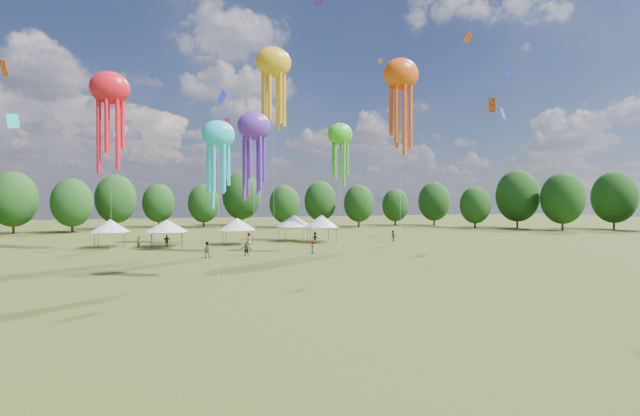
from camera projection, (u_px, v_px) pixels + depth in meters
name	position (u px, v px, depth m)	size (l,w,h in m)	color
ground	(497.00, 357.00, 19.17)	(300.00, 300.00, 0.00)	#384416
spectator_near	(207.00, 250.00, 51.44)	(0.89, 0.69, 1.83)	gray
spectators_far	(280.00, 241.00, 62.99)	(37.65, 13.94, 1.80)	gray
festival_tents	(234.00, 223.00, 67.77)	(35.11, 9.06, 4.22)	#47474C
show_kites	(284.00, 103.00, 61.60)	(45.21, 28.59, 27.86)	#6328B5
small_kites	(269.00, 30.00, 58.85)	(72.34, 51.71, 44.06)	#6328B5
treeline	(224.00, 199.00, 77.05)	(201.57, 95.24, 13.43)	#38281C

